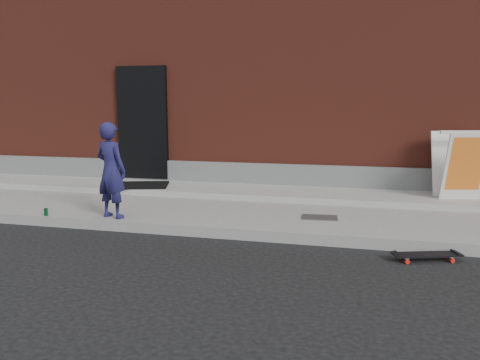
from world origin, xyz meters
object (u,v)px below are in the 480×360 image
(skateboard, at_px, (427,255))
(soda_can, at_px, (46,212))
(child, at_px, (111,170))
(pizza_sign, at_px, (459,165))

(skateboard, xyz_separation_m, soda_can, (-5.24, 0.33, 0.13))
(child, distance_m, pizza_sign, 5.50)
(child, distance_m, skateboard, 4.33)
(skateboard, relative_size, pizza_sign, 0.71)
(skateboard, distance_m, soda_can, 5.25)
(child, relative_size, skateboard, 1.76)
(pizza_sign, distance_m, soda_can, 6.52)
(skateboard, distance_m, pizza_sign, 2.89)
(child, relative_size, soda_can, 12.55)
(child, xyz_separation_m, skateboard, (4.23, -0.48, -0.77))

